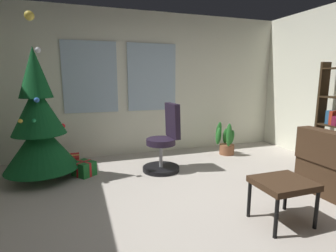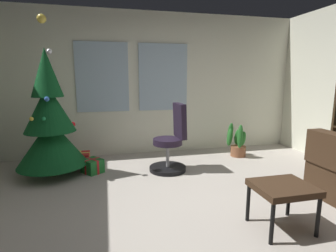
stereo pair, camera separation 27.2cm
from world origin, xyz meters
TOP-DOWN VIEW (x-y plane):
  - ground_plane at (0.00, 0.00)m, footprint 5.43×5.01m
  - wall_back_with_windows at (-0.02, 2.55)m, footprint 5.43×0.12m
  - footstool at (0.65, -0.33)m, footprint 0.52×0.45m
  - holiday_tree at (-1.69, 1.63)m, footprint 0.97×0.97m
  - gift_box_red at (-1.36, 2.01)m, footprint 0.31×0.31m
  - gift_box_green at (-1.14, 1.62)m, footprint 0.36×0.37m
  - office_chair at (0.03, 1.45)m, footprint 0.56×0.56m
  - potted_plant at (1.36, 1.90)m, footprint 0.37×0.48m

SIDE VIEW (x-z plane):
  - ground_plane at x=0.00m, z-range -0.10..0.00m
  - gift_box_red at x=-1.36m, z-range 0.00..0.21m
  - gift_box_green at x=-1.14m, z-range 0.00..0.21m
  - potted_plant at x=1.36m, z-range -0.06..0.55m
  - footstool at x=0.65m, z-range 0.16..0.60m
  - office_chair at x=0.03m, z-range -0.12..0.91m
  - holiday_tree at x=-1.69m, z-range -0.36..1.86m
  - wall_back_with_windows at x=-0.02m, z-range 0.01..2.56m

